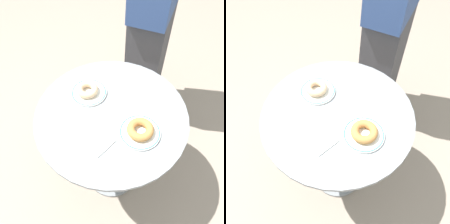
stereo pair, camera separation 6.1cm
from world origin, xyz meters
TOP-DOWN VIEW (x-y plane):
  - ground_plane at (0.00, 0.00)m, footprint 7.00×7.00m
  - cafe_table at (0.00, 0.00)m, footprint 0.71×0.71m
  - plate_left at (-0.16, 0.03)m, footprint 0.17×0.17m
  - plate_right at (0.16, -0.01)m, footprint 0.18×0.18m
  - donut_glazed at (-0.17, 0.03)m, footprint 0.15×0.15m
  - donut_old_fashioned at (0.16, -0.01)m, footprint 0.14×0.14m
  - paper_napkin at (0.03, -0.15)m, footprint 0.14×0.13m
  - person_figure at (-0.20, 0.67)m, footprint 0.32×0.44m

SIDE VIEW (x-z plane):
  - ground_plane at x=0.00m, z-range -0.02..0.00m
  - cafe_table at x=0.00m, z-range 0.17..0.90m
  - paper_napkin at x=0.03m, z-range 0.74..0.74m
  - plate_left at x=-0.16m, z-range 0.74..0.75m
  - plate_right at x=0.16m, z-range 0.74..0.75m
  - donut_glazed at x=-0.17m, z-range 0.75..0.78m
  - donut_old_fashioned at x=0.16m, z-range 0.75..0.78m
  - person_figure at x=-0.20m, z-range -0.01..1.64m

